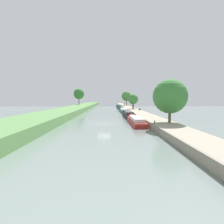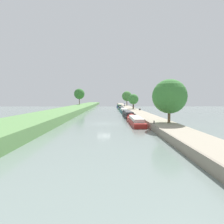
% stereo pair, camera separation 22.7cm
% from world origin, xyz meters
% --- Properties ---
extents(ground_plane, '(160.00, 160.00, 0.00)m').
position_xyz_m(ground_plane, '(0.00, 0.00, 0.00)').
color(ground_plane, slate).
extents(left_grassy_bank, '(8.96, 260.00, 1.62)m').
position_xyz_m(left_grassy_bank, '(-12.21, 0.00, 0.81)').
color(left_grassy_bank, '#5B894C').
rests_on(left_grassy_bank, ground_plane).
extents(right_towpath, '(4.14, 260.00, 0.93)m').
position_xyz_m(right_towpath, '(9.80, 0.00, 0.46)').
color(right_towpath, '#9E937F').
rests_on(right_towpath, ground_plane).
extents(stone_quay, '(0.25, 260.00, 0.98)m').
position_xyz_m(stone_quay, '(7.61, 0.00, 0.49)').
color(stone_quay, gray).
rests_on(stone_quay, ground_plane).
extents(narrowboat_red, '(2.08, 13.76, 1.99)m').
position_xyz_m(narrowboat_red, '(6.03, -0.05, 0.58)').
color(narrowboat_red, maroon).
rests_on(narrowboat_red, ground_plane).
extents(narrowboat_black, '(2.12, 14.53, 2.21)m').
position_xyz_m(narrowboat_black, '(5.98, 14.31, 0.62)').
color(narrowboat_black, black).
rests_on(narrowboat_black, ground_plane).
extents(narrowboat_teal, '(2.11, 16.77, 2.07)m').
position_xyz_m(narrowboat_teal, '(6.14, 31.62, 0.54)').
color(narrowboat_teal, '#195B60').
rests_on(narrowboat_teal, ground_plane).
extents(narrowboat_green, '(1.90, 14.12, 2.02)m').
position_xyz_m(narrowboat_green, '(6.16, 48.58, 0.57)').
color(narrowboat_green, '#1E6033').
rests_on(narrowboat_green, ground_plane).
extents(narrowboat_blue, '(2.13, 17.12, 2.23)m').
position_xyz_m(narrowboat_blue, '(6.19, 65.68, 0.63)').
color(narrowboat_blue, '#283D93').
rests_on(narrowboat_blue, ground_plane).
extents(tree_rightbank_near, '(5.52, 5.52, 6.98)m').
position_xyz_m(tree_rightbank_near, '(10.77, -6.05, 5.14)').
color(tree_rightbank_near, brown).
rests_on(tree_rightbank_near, right_towpath).
extents(tree_rightbank_midnear, '(3.91, 3.91, 5.61)m').
position_xyz_m(tree_rightbank_midnear, '(10.23, 36.22, 4.56)').
color(tree_rightbank_midnear, '#4C3828').
rests_on(tree_rightbank_midnear, right_towpath).
extents(tree_rightbank_midfar, '(5.82, 5.82, 8.21)m').
position_xyz_m(tree_rightbank_midfar, '(11.33, 75.42, 6.21)').
color(tree_rightbank_midfar, brown).
rests_on(tree_rightbank_midfar, right_towpath).
extents(tree_leftbank_downstream, '(5.72, 5.72, 8.60)m').
position_xyz_m(tree_leftbank_downstream, '(-15.38, 67.63, 7.35)').
color(tree_leftbank_downstream, '#4C3828').
rests_on(tree_leftbank_downstream, left_grassy_bank).
extents(person_walking, '(0.34, 0.34, 1.66)m').
position_xyz_m(person_walking, '(8.73, 59.59, 1.80)').
color(person_walking, '#282D42').
rests_on(person_walking, right_towpath).
extents(mooring_bollard_near, '(0.16, 0.16, 0.45)m').
position_xyz_m(mooring_bollard_near, '(8.03, -7.35, 1.15)').
color(mooring_bollard_near, black).
rests_on(mooring_bollard_near, right_towpath).
extents(mooring_bollard_far, '(0.16, 0.16, 0.45)m').
position_xyz_m(mooring_bollard_far, '(8.03, 73.57, 1.15)').
color(mooring_bollard_far, black).
rests_on(mooring_bollard_far, right_towpath).
extents(park_bench, '(0.44, 1.50, 0.47)m').
position_xyz_m(park_bench, '(11.42, 27.83, 1.28)').
color(park_bench, '#333338').
rests_on(park_bench, right_towpath).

